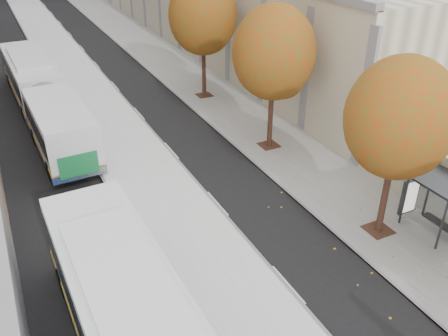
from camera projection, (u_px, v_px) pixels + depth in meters
bus_platform at (88, 94)px, 34.53m from camera, size 4.25×150.00×0.15m
sidewalk at (190, 78)px, 37.65m from camera, size 4.75×150.00×0.08m
tree_c at (400, 119)px, 17.75m from camera, size 4.20×4.20×7.28m
tree_d at (274, 53)px, 24.65m from camera, size 4.40×4.40×7.60m
tree_e at (203, 16)px, 31.55m from camera, size 4.60×4.60×7.92m
bus_far at (43, 96)px, 29.75m from camera, size 3.28×18.24×3.03m
distant_car at (18, 72)px, 36.94m from camera, size 1.73×4.27×1.45m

